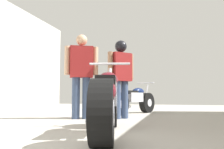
% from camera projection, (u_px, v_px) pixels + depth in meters
% --- Properties ---
extents(ground_plane, '(17.03, 17.03, 0.00)m').
position_uv_depth(ground_plane, '(118.00, 124.00, 3.94)').
color(ground_plane, '#A8A399').
extents(motorcycle_maroon_cruiser, '(0.78, 2.10, 0.99)m').
position_uv_depth(motorcycle_maroon_cruiser, '(107.00, 101.00, 2.90)').
color(motorcycle_maroon_cruiser, black).
rests_on(motorcycle_maroon_cruiser, ground_plane).
extents(motorcycle_black_naked, '(0.94, 1.71, 0.84)m').
position_uv_depth(motorcycle_black_naked, '(133.00, 100.00, 6.10)').
color(motorcycle_black_naked, black).
rests_on(motorcycle_black_naked, ground_plane).
extents(mechanic_in_blue, '(0.69, 0.43, 1.76)m').
position_uv_depth(mechanic_in_blue, '(81.00, 71.00, 4.93)').
color(mechanic_in_blue, '#384766').
rests_on(mechanic_in_blue, ground_plane).
extents(mechanic_with_helmet, '(0.50, 0.55, 1.65)m').
position_uv_depth(mechanic_with_helmet, '(121.00, 71.00, 4.98)').
color(mechanic_with_helmet, '#384766').
rests_on(mechanic_with_helmet, ground_plane).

